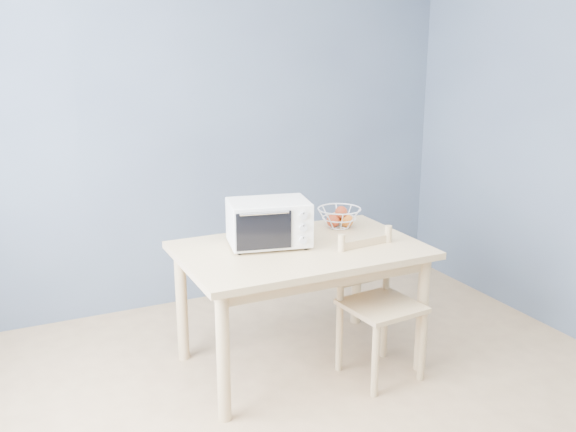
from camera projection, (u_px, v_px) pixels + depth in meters
name	position (u px, v px, depth m)	size (l,w,h in m)	color
room	(364.00, 194.00, 2.64)	(4.01, 4.51, 2.61)	tan
dining_table	(300.00, 263.00, 3.76)	(1.40, 0.90, 0.75)	tan
toaster_oven	(266.00, 223.00, 3.71)	(0.51, 0.40, 0.27)	white
fruit_basket	(339.00, 217.00, 4.10)	(0.37, 0.37, 0.14)	white
dining_chair	(377.00, 307.00, 3.72)	(0.43, 0.43, 0.85)	tan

